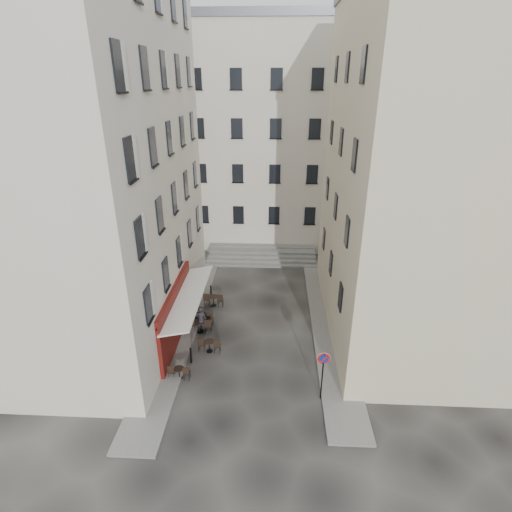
# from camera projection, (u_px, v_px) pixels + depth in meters

# --- Properties ---
(ground) EXTENTS (90.00, 90.00, 0.00)m
(ground) POSITION_uv_depth(u_px,v_px,m) (253.00, 353.00, 22.26)
(ground) COLOR black
(ground) RESTS_ON ground
(sidewalk_left) EXTENTS (2.00, 22.00, 0.12)m
(sidewalk_left) POSITION_uv_depth(u_px,v_px,m) (188.00, 312.00, 26.10)
(sidewalk_left) COLOR slate
(sidewalk_left) RESTS_ON ground
(sidewalk_right) EXTENTS (2.00, 18.00, 0.12)m
(sidewalk_right) POSITION_uv_depth(u_px,v_px,m) (328.00, 324.00, 24.77)
(sidewalk_right) COLOR slate
(sidewalk_right) RESTS_ON ground
(building_left) EXTENTS (12.20, 16.20, 20.60)m
(building_left) POSITION_uv_depth(u_px,v_px,m) (59.00, 154.00, 21.30)
(building_left) COLOR beige
(building_left) RESTS_ON ground
(building_right) EXTENTS (12.20, 14.20, 18.60)m
(building_right) POSITION_uv_depth(u_px,v_px,m) (453.00, 175.00, 21.19)
(building_right) COLOR beige
(building_right) RESTS_ON ground
(building_back) EXTENTS (18.20, 10.20, 18.60)m
(building_back) POSITION_uv_depth(u_px,v_px,m) (253.00, 136.00, 35.87)
(building_back) COLOR beige
(building_back) RESTS_ON ground
(cafe_storefront) EXTENTS (1.74, 7.30, 3.50)m
(cafe_storefront) POSITION_uv_depth(u_px,v_px,m) (178.00, 313.00, 22.61)
(cafe_storefront) COLOR #48110A
(cafe_storefront) RESTS_ON ground
(stone_steps) EXTENTS (9.00, 3.15, 0.80)m
(stone_steps) POSITION_uv_depth(u_px,v_px,m) (261.00, 255.00, 33.58)
(stone_steps) COLOR #615F5C
(stone_steps) RESTS_ON ground
(bollard_near) EXTENTS (0.12, 0.12, 0.98)m
(bollard_near) POSITION_uv_depth(u_px,v_px,m) (191.00, 355.00, 21.29)
(bollard_near) COLOR black
(bollard_near) RESTS_ON ground
(bollard_mid) EXTENTS (0.12, 0.12, 0.98)m
(bollard_mid) POSITION_uv_depth(u_px,v_px,m) (202.00, 319.00, 24.48)
(bollard_mid) COLOR black
(bollard_mid) RESTS_ON ground
(bollard_far) EXTENTS (0.12, 0.12, 0.98)m
(bollard_far) POSITION_uv_depth(u_px,v_px,m) (211.00, 291.00, 27.68)
(bollard_far) COLOR black
(bollard_far) RESTS_ON ground
(no_parking_sign) EXTENTS (0.61, 0.11, 2.65)m
(no_parking_sign) POSITION_uv_depth(u_px,v_px,m) (323.00, 367.00, 18.35)
(no_parking_sign) COLOR black
(no_parking_sign) RESTS_ON ground
(bistro_table_a) EXTENTS (1.13, 0.53, 0.79)m
(bistro_table_a) POSITION_uv_depth(u_px,v_px,m) (179.00, 372.00, 20.23)
(bistro_table_a) COLOR black
(bistro_table_a) RESTS_ON ground
(bistro_table_b) EXTENTS (1.28, 0.60, 0.90)m
(bistro_table_b) POSITION_uv_depth(u_px,v_px,m) (209.00, 345.00, 22.19)
(bistro_table_b) COLOR black
(bistro_table_b) RESTS_ON ground
(bistro_table_c) EXTENTS (1.40, 0.66, 0.99)m
(bistro_table_c) POSITION_uv_depth(u_px,v_px,m) (200.00, 325.00, 23.90)
(bistro_table_c) COLOR black
(bistro_table_c) RESTS_ON ground
(bistro_table_d) EXTENTS (1.30, 0.61, 0.91)m
(bistro_table_d) POSITION_uv_depth(u_px,v_px,m) (203.00, 318.00, 24.67)
(bistro_table_d) COLOR black
(bistro_table_d) RESTS_ON ground
(bistro_table_e) EXTENTS (1.33, 0.62, 0.94)m
(bistro_table_e) POSITION_uv_depth(u_px,v_px,m) (214.00, 300.00, 26.69)
(bistro_table_e) COLOR black
(bistro_table_e) RESTS_ON ground
(pedestrian) EXTENTS (0.67, 0.45, 1.83)m
(pedestrian) POSITION_uv_depth(u_px,v_px,m) (201.00, 320.00, 23.66)
(pedestrian) COLOR black
(pedestrian) RESTS_ON ground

